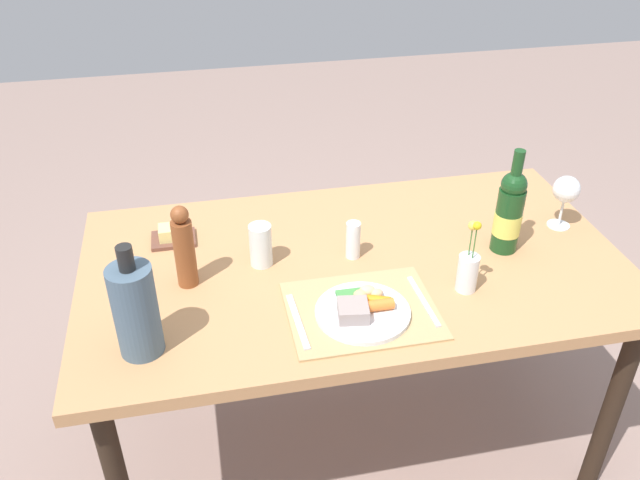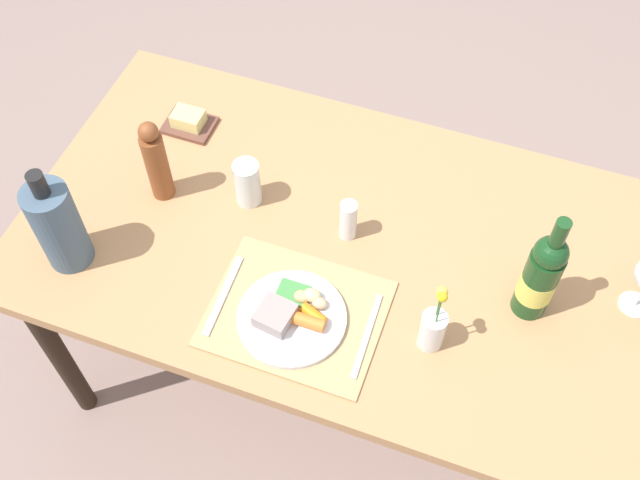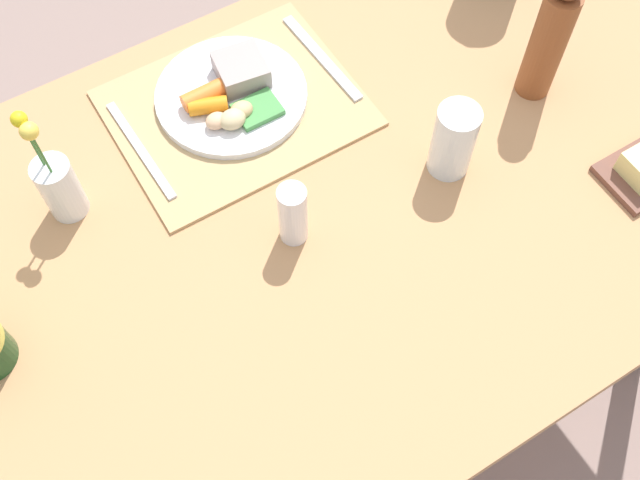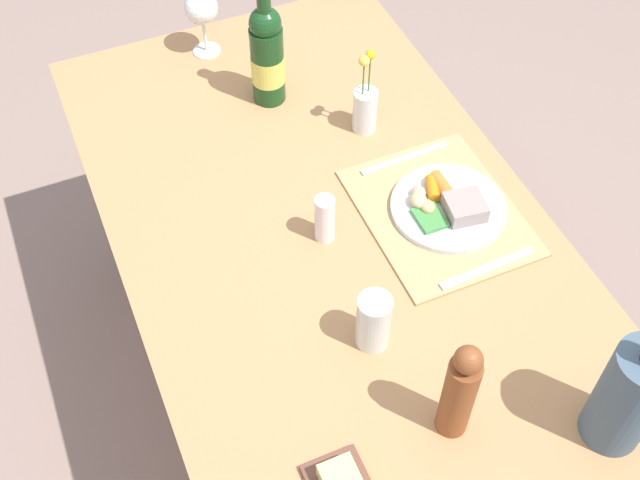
# 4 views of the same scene
# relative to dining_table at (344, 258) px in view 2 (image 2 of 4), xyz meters

# --- Properties ---
(ground_plane) EXTENTS (8.00, 8.00, 0.00)m
(ground_plane) POSITION_rel_dining_table_xyz_m (0.00, 0.00, -0.67)
(ground_plane) COLOR gray
(dining_table) EXTENTS (1.55, 0.87, 0.74)m
(dining_table) POSITION_rel_dining_table_xyz_m (0.00, 0.00, 0.00)
(dining_table) COLOR tan
(dining_table) RESTS_ON ground_plane
(placemat) EXTENTS (0.38, 0.31, 0.01)m
(placemat) POSITION_rel_dining_table_xyz_m (-0.04, -0.23, 0.07)
(placemat) COLOR tan
(placemat) RESTS_ON dining_table
(dinner_plate) EXTENTS (0.24, 0.24, 0.05)m
(dinner_plate) POSITION_rel_dining_table_xyz_m (-0.04, -0.24, 0.09)
(dinner_plate) COLOR silver
(dinner_plate) RESTS_ON placemat
(fork) EXTENTS (0.03, 0.22, 0.00)m
(fork) POSITION_rel_dining_table_xyz_m (-0.21, -0.24, 0.08)
(fork) COLOR silver
(fork) RESTS_ON placemat
(knife) EXTENTS (0.02, 0.21, 0.00)m
(knife) POSITION_rel_dining_table_xyz_m (0.13, -0.23, 0.08)
(knife) COLOR silver
(knife) RESTS_ON placemat
(butter_dish) EXTENTS (0.13, 0.10, 0.05)m
(butter_dish) POSITION_rel_dining_table_xyz_m (-0.51, 0.21, 0.09)
(butter_dish) COLOR brown
(butter_dish) RESTS_ON dining_table
(flower_vase) EXTENTS (0.06, 0.06, 0.22)m
(flower_vase) POSITION_rel_dining_table_xyz_m (0.26, -0.19, 0.14)
(flower_vase) COLOR silver
(flower_vase) RESTS_ON dining_table
(pepper_mill) EXTENTS (0.06, 0.06, 0.24)m
(pepper_mill) POSITION_rel_dining_table_xyz_m (-0.47, -0.01, 0.19)
(pepper_mill) COLOR brown
(pepper_mill) RESTS_ON dining_table
(cooler_bottle) EXTENTS (0.10, 0.10, 0.30)m
(cooler_bottle) POSITION_rel_dining_table_xyz_m (-0.59, -0.26, 0.19)
(cooler_bottle) COLOR #465C6F
(cooler_bottle) RESTS_ON dining_table
(salt_shaker) EXTENTS (0.04, 0.04, 0.11)m
(salt_shaker) POSITION_rel_dining_table_xyz_m (0.00, 0.02, 0.13)
(salt_shaker) COLOR white
(salt_shaker) RESTS_ON dining_table
(water_tumbler) EXTENTS (0.06, 0.06, 0.13)m
(water_tumbler) POSITION_rel_dining_table_xyz_m (-0.26, 0.04, 0.13)
(water_tumbler) COLOR silver
(water_tumbler) RESTS_ON dining_table
(wine_bottle) EXTENTS (0.08, 0.08, 0.32)m
(wine_bottle) POSITION_rel_dining_table_xyz_m (0.44, -0.03, 0.20)
(wine_bottle) COLOR #17411C
(wine_bottle) RESTS_ON dining_table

